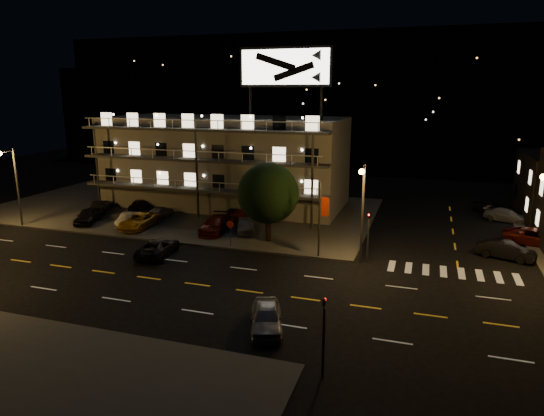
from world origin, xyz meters
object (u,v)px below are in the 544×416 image
(lot_car_7, at_px, (160,212))
(side_car_0, at_px, (506,250))
(lot_car_2, at_px, (139,221))
(road_car_east, at_px, (266,317))
(tree, at_px, (268,195))
(road_car_west, at_px, (158,247))
(lot_car_4, at_px, (246,225))

(lot_car_7, relative_size, side_car_0, 0.95)
(lot_car_2, distance_m, road_car_east, 24.67)
(side_car_0, distance_m, road_car_east, 23.14)
(road_car_east, bearing_deg, tree, 89.11)
(tree, height_order, lot_car_7, tree)
(tree, xyz_separation_m, road_car_east, (5.22, -15.86, -3.67))
(road_car_west, bearing_deg, lot_car_7, -67.79)
(lot_car_4, xyz_separation_m, road_car_west, (-4.74, -8.23, -0.15))
(lot_car_7, xyz_separation_m, road_car_east, (18.93, -20.09, -0.01))
(tree, relative_size, side_car_0, 1.60)
(tree, xyz_separation_m, lot_car_7, (-13.71, 4.22, -3.66))
(road_car_west, bearing_deg, lot_car_2, -54.60)
(road_car_east, relative_size, road_car_west, 0.87)
(tree, bearing_deg, lot_car_7, 162.88)
(tree, xyz_separation_m, side_car_0, (20.17, 1.80, -3.69))
(road_car_east, bearing_deg, lot_car_7, 114.21)
(side_car_0, bearing_deg, lot_car_2, 112.39)
(side_car_0, xyz_separation_m, road_car_east, (-14.95, -17.66, 0.02))
(side_car_0, bearing_deg, lot_car_4, 109.27)
(road_car_west, bearing_deg, side_car_0, -171.28)
(road_car_west, bearing_deg, lot_car_4, -127.57)
(tree, height_order, lot_car_2, tree)
(lot_car_7, distance_m, road_car_east, 27.60)
(lot_car_2, bearing_deg, tree, -1.72)
(lot_car_7, height_order, road_car_west, road_car_west)
(tree, relative_size, lot_car_7, 1.68)
(lot_car_2, xyz_separation_m, side_car_0, (33.80, 1.75, -0.13))
(tree, relative_size, road_car_east, 1.61)
(lot_car_2, xyz_separation_m, lot_car_4, (10.74, 1.81, -0.01))
(lot_car_7, height_order, side_car_0, side_car_0)
(lot_car_2, height_order, lot_car_7, lot_car_2)
(tree, height_order, road_car_west, tree)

